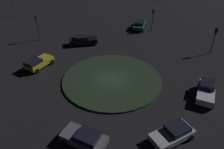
% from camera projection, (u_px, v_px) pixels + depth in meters
% --- Properties ---
extents(ground_plane, '(121.06, 121.06, 0.00)m').
position_uv_depth(ground_plane, '(112.00, 80.00, 27.62)').
color(ground_plane, black).
extents(roundabout_island, '(12.49, 12.49, 0.21)m').
position_uv_depth(roundabout_island, '(112.00, 79.00, 27.56)').
color(roundabout_island, '#263823').
rests_on(roundabout_island, ground_plane).
extents(car_white, '(2.72, 4.34, 1.59)m').
position_uv_depth(car_white, '(206.00, 91.00, 24.34)').
color(car_white, white).
rests_on(car_white, ground_plane).
extents(car_yellow, '(3.11, 4.26, 1.46)m').
position_uv_depth(car_yellow, '(38.00, 62.00, 29.70)').
color(car_yellow, gold).
rests_on(car_yellow, ground_plane).
extents(car_grey, '(4.35, 2.92, 1.43)m').
position_uv_depth(car_grey, '(85.00, 138.00, 18.87)').
color(car_grey, slate).
rests_on(car_grey, ground_plane).
extents(car_silver, '(4.24, 4.01, 1.42)m').
position_uv_depth(car_silver, '(173.00, 133.00, 19.34)').
color(car_silver, silver).
rests_on(car_silver, ground_plane).
extents(car_black, '(4.85, 3.33, 1.52)m').
position_uv_depth(car_black, '(83.00, 40.00, 35.80)').
color(car_black, black).
rests_on(car_black, ground_plane).
extents(car_green, '(2.40, 4.62, 1.47)m').
position_uv_depth(car_green, '(140.00, 25.00, 41.77)').
color(car_green, '#1E7238').
rests_on(car_green, ground_plane).
extents(traffic_light_north, '(0.34, 0.38, 4.08)m').
position_uv_depth(traffic_light_north, '(153.00, 16.00, 39.45)').
color(traffic_light_north, '#2D2D2D').
rests_on(traffic_light_north, ground_plane).
extents(traffic_light_northeast, '(0.39, 0.37, 4.12)m').
position_uv_depth(traffic_light_northeast, '(215.00, 36.00, 31.93)').
color(traffic_light_northeast, '#2D2D2D').
rests_on(traffic_light_northeast, ground_plane).
extents(traffic_light_northwest, '(0.40, 0.37, 4.32)m').
position_uv_depth(traffic_light_northwest, '(37.00, 23.00, 35.98)').
color(traffic_light_northwest, '#2D2D2D').
rests_on(traffic_light_northwest, ground_plane).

